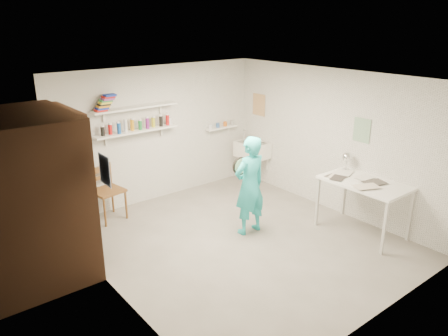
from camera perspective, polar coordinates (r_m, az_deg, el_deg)
floor at (r=6.61m, az=2.19°, el=-9.61°), size 4.00×4.50×0.02m
ceiling at (r=5.85m, az=2.50°, el=11.67°), size 4.00×4.50×0.02m
wall_back at (r=7.90m, az=-8.47°, el=4.48°), size 4.00×0.02×2.40m
wall_front at (r=4.78m, az=20.45°, el=-6.46°), size 4.00×0.02×2.40m
wall_left at (r=5.12m, az=-14.99°, el=-4.15°), size 0.02×4.50×2.40m
wall_right at (r=7.54m, az=14.00°, el=3.42°), size 0.02×4.50×2.40m
doorway_recess at (r=6.12m, az=-18.72°, el=-2.69°), size 0.02×0.90×2.00m
corridor_box at (r=5.93m, az=-25.17°, el=-3.72°), size 1.40×1.50×2.10m
door_lintel at (r=5.84m, az=-19.62°, el=6.98°), size 0.06×1.05×0.10m
door_jamb_near at (r=5.69m, az=-16.74°, el=-4.14°), size 0.06×0.10×2.00m
door_jamb_far at (r=6.57m, az=-20.10°, el=-1.35°), size 0.06×0.10×2.00m
shelf_lower at (r=7.52m, az=-11.31°, el=4.76°), size 1.50×0.22×0.03m
shelf_upper at (r=7.43m, az=-11.51°, el=7.74°), size 1.50×0.22×0.03m
ledge_shelf at (r=8.58m, az=-0.33°, el=5.31°), size 0.70×0.14×0.03m
poster_left at (r=5.05m, az=-15.34°, el=-0.25°), size 0.01×0.28×0.36m
poster_right_a at (r=8.62m, az=4.58°, el=8.24°), size 0.01×0.34×0.42m
poster_right_b at (r=7.14m, az=17.55°, el=4.72°), size 0.01×0.30×0.38m
belfast_sink at (r=8.60m, az=3.72°, el=2.39°), size 0.48×0.60×0.30m
man at (r=6.58m, az=3.38°, el=-2.31°), size 0.56×0.37×1.53m
wall_clock at (r=6.64m, az=2.14°, el=0.28°), size 0.28×0.04×0.28m
wooden_chair at (r=7.33m, az=-14.97°, el=-2.91°), size 0.53×0.51×1.00m
work_table at (r=7.01m, az=17.62°, el=-4.92°), size 0.76×1.26×0.84m
desk_lamp at (r=7.21m, az=15.78°, el=1.41°), size 0.16×0.16×0.16m
spray_cans at (r=7.50m, az=-11.36°, el=5.50°), size 1.32×0.06×0.17m
book_stack at (r=7.19m, az=-15.28°, el=8.23°), size 0.34×0.14×0.25m
ledge_pots at (r=8.57m, az=-0.33°, el=5.70°), size 0.48×0.07×0.09m
papers at (r=6.85m, az=17.99°, el=-1.57°), size 0.30×0.22×0.03m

